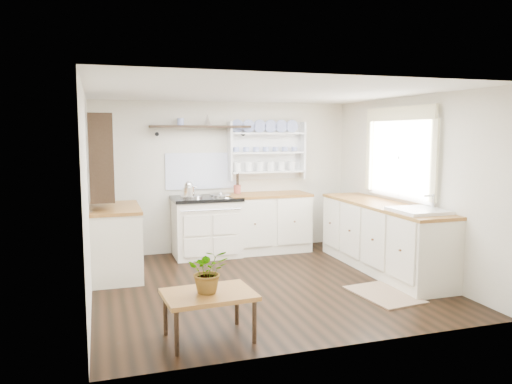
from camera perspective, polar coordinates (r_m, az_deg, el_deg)
floor at (r=6.18m, az=0.91°, el=-10.43°), size 4.00×3.80×0.01m
wall_back at (r=7.76m, az=-3.55°, el=1.76°), size 4.00×0.02×2.30m
wall_right at (r=6.85m, az=17.01°, el=0.79°), size 0.02×3.80×2.30m
wall_left at (r=5.64m, az=-18.71°, el=-0.51°), size 0.02×3.80×2.30m
ceiling at (r=5.92m, az=0.95°, el=11.33°), size 4.00×3.80×0.01m
window at (r=6.91m, az=16.07°, el=4.32°), size 0.08×1.55×1.22m
aga_cooker at (r=7.45m, az=-5.69°, el=-3.88°), size 1.00×0.69×0.92m
back_cabinets at (r=7.74m, az=1.36°, el=-3.40°), size 1.27×0.63×0.90m
right_cabinets at (r=6.87m, az=14.26°, el=-4.93°), size 0.62×2.43×0.90m
belfast_sink at (r=6.20m, az=18.02°, el=-3.12°), size 0.55×0.60×0.45m
left_cabinets at (r=6.64m, az=-15.76°, el=-5.37°), size 0.62×1.13×0.90m
plate_rack at (r=7.88m, az=1.10°, el=4.80°), size 1.20×0.22×0.90m
high_shelf at (r=7.52m, az=-6.34°, el=7.35°), size 1.50×0.29×0.16m
left_shelving at (r=6.50m, az=-17.31°, el=4.01°), size 0.28×0.80×1.05m
kettle at (r=7.20m, az=-7.72°, el=0.36°), size 0.17×0.17×0.20m
utensil_crock at (r=7.60m, az=-2.16°, el=0.32°), size 0.11×0.11×0.13m
center_table at (r=4.53m, az=-5.41°, el=-11.92°), size 0.82×0.62×0.43m
potted_plant at (r=4.46m, az=-5.45°, el=-8.94°), size 0.39×0.35×0.40m
floor_rug at (r=5.95m, az=14.39°, el=-11.27°), size 0.64×0.91×0.02m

